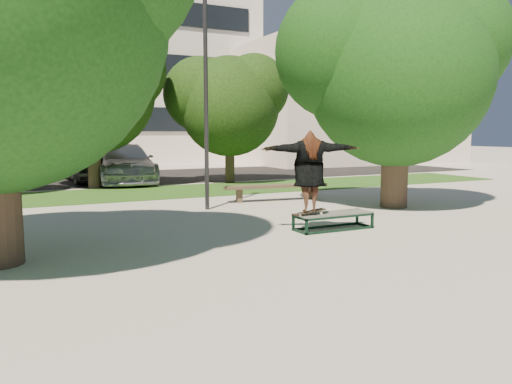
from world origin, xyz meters
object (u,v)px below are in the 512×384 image
lamppost (206,96)px  car_grey (95,166)px  car_silver_b (124,163)px  car_dark (97,164)px  tree_right (394,63)px  grind_box (333,221)px  bench (276,187)px

lamppost → car_grey: size_ratio=1.27×
car_silver_b → car_dark: bearing=145.1°
car_grey → car_silver_b: bearing=-48.1°
tree_right → car_silver_b: (-5.42, 10.62, -3.27)m
grind_box → bench: 4.81m
lamppost → car_silver_b: bearing=93.3°
car_dark → car_silver_b: (1.00, -0.86, 0.04)m
tree_right → car_grey: tree_right is taller
car_dark → car_grey: 0.24m
grind_box → car_dark: (-3.00, 13.54, 0.60)m
bench → lamppost: bearing=-158.3°
bench → car_grey: bearing=121.4°
tree_right → car_silver_b: bearing=117.0°
tree_right → car_dark: size_ratio=1.36×
tree_right → lamppost: (-4.92, 1.92, -0.94)m
car_dark → grind_box: bearing=-72.6°
car_dark → tree_right: bearing=-55.8°
grind_box → car_grey: 14.09m
car_grey → grind_box: bearing=-81.1°
lamppost → bench: 3.83m
tree_right → car_grey: bearing=119.1°
car_grey → car_silver_b: (1.08, -1.05, 0.15)m
grind_box → car_grey: bearing=102.6°
bench → car_grey: size_ratio=0.70×
grind_box → bench: bench is taller
tree_right → bench: tree_right is taller
car_dark → car_silver_b: size_ratio=0.84×
grind_box → car_silver_b: (-2.00, 12.69, 0.63)m
tree_right → car_silver_b: 12.36m
tree_right → car_grey: size_ratio=1.35×
lamppost → bench: bearing=15.0°
tree_right → grind_box: size_ratio=3.62×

